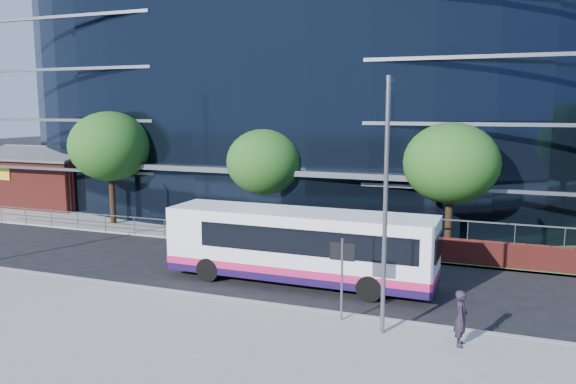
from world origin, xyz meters
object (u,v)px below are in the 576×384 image
at_px(tree_far_a, 110,146).
at_px(pedestrian, 461,318).
at_px(street_sign, 342,262).
at_px(streetlight_east, 386,199).
at_px(tree_far_b, 265,162).
at_px(tree_far_c, 451,163).
at_px(city_bus, 301,246).
at_px(brick_pavilion, 52,179).

bearing_deg(tree_far_a, pedestrian, -27.91).
xyz_separation_m(street_sign, streetlight_east, (1.50, -0.59, 2.29)).
distance_m(tree_far_b, streetlight_east, 14.74).
bearing_deg(pedestrian, tree_far_c, 7.58).
bearing_deg(street_sign, tree_far_c, 76.71).
xyz_separation_m(tree_far_a, city_bus, (14.77, -6.90, -3.26)).
height_order(brick_pavilion, tree_far_a, tree_far_a).
bearing_deg(street_sign, tree_far_b, 124.08).
distance_m(city_bus, pedestrian, 7.97).
relative_size(tree_far_a, tree_far_b, 1.15).
xyz_separation_m(tree_far_c, streetlight_east, (-1.00, -11.17, -0.10)).
bearing_deg(brick_pavilion, pedestrian, -27.51).
distance_m(tree_far_b, city_bus, 9.18).
xyz_separation_m(brick_pavilion, pedestrian, (30.38, -15.82, -0.93)).
bearing_deg(brick_pavilion, tree_far_b, -11.88).
relative_size(city_bus, pedestrian, 6.55).
distance_m(tree_far_c, city_bus, 9.14).
xyz_separation_m(tree_far_a, pedestrian, (21.38, -11.32, -3.86)).
height_order(brick_pavilion, pedestrian, brick_pavilion).
xyz_separation_m(tree_far_a, tree_far_b, (10.00, 0.50, -0.65)).
height_order(street_sign, tree_far_c, tree_far_c).
distance_m(streetlight_east, pedestrian, 4.18).
bearing_deg(city_bus, street_sign, -53.06).
height_order(streetlight_east, city_bus, streetlight_east).
bearing_deg(tree_far_b, tree_far_c, -2.86).
bearing_deg(street_sign, brick_pavilion, 150.35).
relative_size(brick_pavilion, streetlight_east, 1.08).
bearing_deg(pedestrian, streetlight_east, 87.12).
distance_m(brick_pavilion, street_sign, 30.49).
height_order(streetlight_east, pedestrian, streetlight_east).
xyz_separation_m(brick_pavilion, streetlight_east, (28.00, -15.67, 2.50)).
relative_size(tree_far_c, streetlight_east, 0.81).
height_order(tree_far_c, pedestrian, tree_far_c).
distance_m(tree_far_b, pedestrian, 16.72).
bearing_deg(brick_pavilion, streetlight_east, -29.24).
bearing_deg(tree_far_b, city_bus, -57.20).
bearing_deg(tree_far_c, street_sign, -103.29).
bearing_deg(streetlight_east, city_bus, 134.71).
bearing_deg(streetlight_east, pedestrian, -3.53).
height_order(street_sign, streetlight_east, streetlight_east).
relative_size(tree_far_a, streetlight_east, 0.87).
xyz_separation_m(tree_far_a, tree_far_c, (20.00, 0.00, -0.33)).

